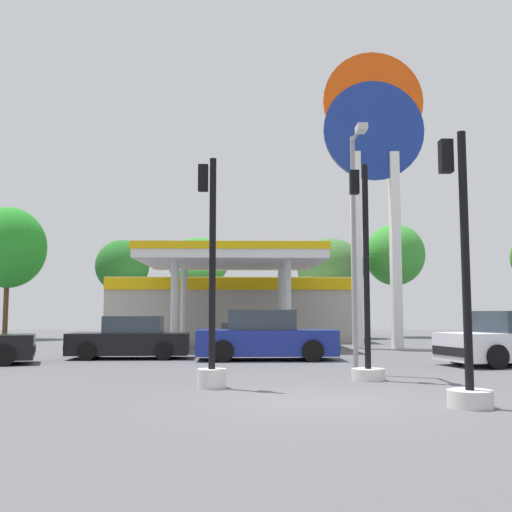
% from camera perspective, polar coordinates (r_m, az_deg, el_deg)
% --- Properties ---
extents(ground_plane, '(90.00, 90.00, 0.00)m').
position_cam_1_polar(ground_plane, '(10.79, 6.13, -13.58)').
color(ground_plane, '#56565B').
rests_on(ground_plane, ground).
extents(gas_station, '(12.97, 13.75, 4.31)m').
position_cam_1_polar(gas_station, '(32.61, -2.10, -4.75)').
color(gas_station, '#ADA89E').
rests_on(gas_station, ground).
extents(station_pole_sign, '(4.52, 0.56, 13.31)m').
position_cam_1_polar(station_pole_sign, '(27.66, 11.17, 9.43)').
color(station_pole_sign, white).
rests_on(station_pole_sign, ground).
extents(car_0, '(4.61, 2.16, 1.64)m').
position_cam_1_polar(car_0, '(19.94, 0.91, -7.73)').
color(car_0, black).
rests_on(car_0, ground).
extents(car_2, '(4.06, 1.96, 1.43)m').
position_cam_1_polar(car_2, '(20.95, -11.89, -7.76)').
color(car_2, black).
rests_on(car_2, ground).
extents(traffic_signal_0, '(0.63, 0.66, 4.81)m').
position_cam_1_polar(traffic_signal_0, '(12.55, -4.32, -5.40)').
color(traffic_signal_0, silver).
rests_on(traffic_signal_0, ground).
extents(traffic_signal_1, '(0.76, 0.76, 5.04)m').
position_cam_1_polar(traffic_signal_1, '(14.18, 10.40, -5.38)').
color(traffic_signal_1, silver).
rests_on(traffic_signal_1, ground).
extents(traffic_signal_2, '(0.73, 0.73, 4.60)m').
position_cam_1_polar(traffic_signal_2, '(10.54, 19.28, -5.98)').
color(traffic_signal_2, silver).
rests_on(traffic_signal_2, ground).
extents(tree_0, '(4.45, 4.45, 7.85)m').
position_cam_1_polar(tree_0, '(38.66, -22.51, 0.74)').
color(tree_0, brown).
rests_on(tree_0, ground).
extents(tree_1, '(3.26, 3.26, 6.01)m').
position_cam_1_polar(tree_1, '(37.59, -12.60, -0.99)').
color(tree_1, brown).
rests_on(tree_1, ground).
extents(tree_2, '(3.81, 3.81, 6.26)m').
position_cam_1_polar(tree_2, '(37.76, -5.53, -0.64)').
color(tree_2, brown).
rests_on(tree_2, ground).
extents(tree_3, '(4.19, 4.19, 6.15)m').
position_cam_1_polar(tree_3, '(37.46, 7.13, -1.10)').
color(tree_3, brown).
rests_on(tree_3, ground).
extents(tree_4, '(3.85, 3.85, 7.32)m').
position_cam_1_polar(tree_4, '(39.98, 13.06, 0.10)').
color(tree_4, brown).
rests_on(tree_4, ground).
extents(corner_streetlamp, '(0.24, 1.48, 6.12)m').
position_cam_1_polar(corner_streetlamp, '(15.40, 9.42, 2.85)').
color(corner_streetlamp, gray).
rests_on(corner_streetlamp, ground).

